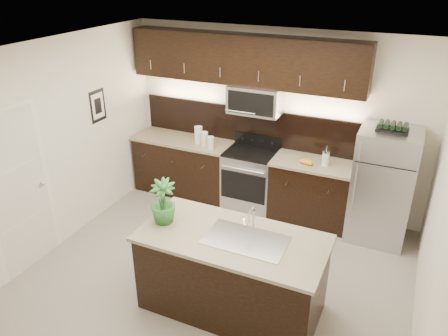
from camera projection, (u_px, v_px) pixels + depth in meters
ground at (219, 272)px, 5.45m from camera, size 4.50×4.50×0.00m
room_walls at (207, 147)px, 4.72m from camera, size 4.52×4.02×2.71m
counter_run at (238, 176)px, 6.80m from camera, size 3.51×0.65×0.94m
upper_fixtures at (246, 68)px, 6.19m from camera, size 3.49×0.40×1.66m
island at (232, 273)px, 4.71m from camera, size 1.96×0.96×0.94m
sink_faucet at (246, 238)px, 4.45m from camera, size 0.84×0.50×0.28m
refrigerator at (382, 186)px, 5.82m from camera, size 0.76×0.69×1.58m
wine_rack at (393, 127)px, 5.46m from camera, size 0.39×0.24×0.10m
plant at (163, 202)px, 4.66m from camera, size 0.36×0.36×0.50m
canisters at (203, 138)px, 6.67m from camera, size 0.38×0.23×0.27m
french_press at (326, 158)px, 6.02m from camera, size 0.10×0.10×0.29m
bananas at (304, 161)px, 6.13m from camera, size 0.24×0.21×0.06m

